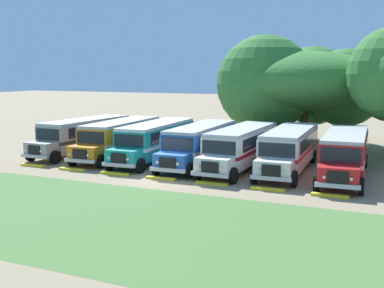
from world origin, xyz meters
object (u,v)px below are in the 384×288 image
parked_bus_slot_1 (120,137)px  parked_bus_slot_5 (289,147)px  parked_bus_slot_2 (156,139)px  parked_bus_slot_6 (345,152)px  broad_shade_tree (301,84)px  parked_bus_slot_0 (84,134)px  parked_bus_slot_4 (241,145)px  parked_bus_slot_3 (200,142)px

parked_bus_slot_1 → parked_bus_slot_5: bearing=86.5°
parked_bus_slot_2 → parked_bus_slot_6: size_ratio=1.00×
broad_shade_tree → parked_bus_slot_1: bearing=-133.8°
parked_bus_slot_6 → broad_shade_tree: broad_shade_tree is taller
parked_bus_slot_6 → parked_bus_slot_0: bearing=-94.4°
parked_bus_slot_4 → parked_bus_slot_6: 6.98m
parked_bus_slot_0 → parked_bus_slot_5: bearing=91.6°
parked_bus_slot_0 → parked_bus_slot_3: 10.68m
parked_bus_slot_4 → parked_bus_slot_6: bearing=91.9°
parked_bus_slot_1 → broad_shade_tree: bearing=132.8°
parked_bus_slot_0 → parked_bus_slot_3: size_ratio=1.00×
parked_bus_slot_1 → parked_bus_slot_0: bearing=-95.4°
parked_bus_slot_0 → parked_bus_slot_2: bearing=89.4°
parked_bus_slot_1 → parked_bus_slot_3: size_ratio=1.00×
parked_bus_slot_0 → broad_shade_tree: 19.94m
parked_bus_slot_3 → parked_bus_slot_4: size_ratio=1.00×
broad_shade_tree → parked_bus_slot_3: bearing=-110.2°
parked_bus_slot_1 → broad_shade_tree: broad_shade_tree is taller
parked_bus_slot_1 → parked_bus_slot_5: size_ratio=1.00×
parked_bus_slot_4 → parked_bus_slot_6: (6.98, 0.16, 0.00)m
parked_bus_slot_5 → parked_bus_slot_2: bearing=-91.4°
parked_bus_slot_1 → broad_shade_tree: size_ratio=0.73×
parked_bus_slot_2 → parked_bus_slot_6: bearing=86.1°
parked_bus_slot_1 → broad_shade_tree: 17.44m
parked_bus_slot_3 → parked_bus_slot_4: same height
parked_bus_slot_4 → broad_shade_tree: broad_shade_tree is taller
parked_bus_slot_1 → parked_bus_slot_6: size_ratio=1.00×
parked_bus_slot_4 → broad_shade_tree: (1.43, 12.79, 4.04)m
parked_bus_slot_1 → parked_bus_slot_5: (13.58, -0.02, 0.00)m
parked_bus_slot_1 → parked_bus_slot_6: bearing=85.3°
parked_bus_slot_3 → parked_bus_slot_0: bearing=-94.6°
parked_bus_slot_0 → parked_bus_slot_5: same height
parked_bus_slot_5 → parked_bus_slot_1: bearing=-92.5°
parked_bus_slot_2 → parked_bus_slot_3: 3.79m
parked_bus_slot_3 → parked_bus_slot_5: size_ratio=1.00×
parked_bus_slot_0 → broad_shade_tree: bearing=130.5°
parked_bus_slot_2 → parked_bus_slot_5: (10.28, 0.19, 0.00)m
parked_bus_slot_4 → parked_bus_slot_0: bearing=-92.2°
parked_bus_slot_6 → broad_shade_tree: (-5.54, 12.63, 4.04)m
parked_bus_slot_1 → parked_bus_slot_4: size_ratio=1.01×
parked_bus_slot_3 → broad_shade_tree: (4.64, 12.58, 4.04)m
parked_bus_slot_5 → broad_shade_tree: broad_shade_tree is taller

